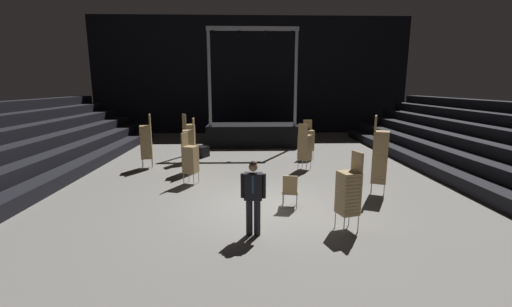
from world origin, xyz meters
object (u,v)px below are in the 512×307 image
object	(u,v)px
stage_riser	(252,132)
chair_stack_mid_left	(380,156)
equipment_road_case	(198,151)
chair_stack_mid_right	(190,158)
chair_stack_mid_centre	(189,138)
chair_stack_front_right	(349,192)
chair_stack_rear_centre	(189,146)
loose_chair_near_man	(290,189)
chair_stack_rear_right	(146,141)
chair_stack_front_left	(305,147)
chair_stack_rear_left	(308,139)
man_with_tie	(253,194)

from	to	relation	value
stage_riser	chair_stack_mid_left	distance (m)	10.18
chair_stack_mid_left	equipment_road_case	distance (m)	8.79
chair_stack_mid_right	chair_stack_mid_centre	xyz separation A→B (m)	(-0.60, 3.51, 0.17)
chair_stack_front_right	chair_stack_mid_left	distance (m)	3.07
chair_stack_rear_centre	loose_chair_near_man	size ratio (longest dim) A/B	2.26
chair_stack_mid_right	chair_stack_rear_right	distance (m)	3.21
chair_stack_front_left	chair_stack_mid_left	size ratio (longest dim) A/B	0.76
chair_stack_mid_left	chair_stack_rear_right	size ratio (longest dim) A/B	1.11
chair_stack_front_left	chair_stack_front_right	size ratio (longest dim) A/B	1.00
chair_stack_front_left	chair_stack_rear_left	bearing A→B (deg)	113.07
chair_stack_mid_right	chair_stack_rear_left	bearing A→B (deg)	147.96
equipment_road_case	loose_chair_near_man	bearing A→B (deg)	-63.31
chair_stack_front_left	stage_riser	bearing A→B (deg)	145.32
stage_riser	loose_chair_near_man	xyz separation A→B (m)	(0.84, -10.46, -0.16)
man_with_tie	stage_riser	bearing A→B (deg)	-85.86
chair_stack_front_left	chair_stack_rear_centre	world-z (taller)	chair_stack_rear_centre
chair_stack_mid_right	chair_stack_rear_right	xyz separation A→B (m)	(-2.16, 2.37, 0.21)
man_with_tie	chair_stack_rear_left	world-z (taller)	chair_stack_rear_left
stage_riser	chair_stack_rear_right	distance (m)	7.24
man_with_tie	chair_stack_front_right	xyz separation A→B (m)	(2.23, 0.23, -0.05)
chair_stack_front_right	chair_stack_mid_right	size ratio (longest dim) A/B	1.05
chair_stack_rear_left	chair_stack_mid_right	bearing A→B (deg)	32.46
man_with_tie	chair_stack_mid_left	distance (m)	4.83
chair_stack_front_left	chair_stack_rear_right	world-z (taller)	chair_stack_rear_right
chair_stack_mid_left	chair_stack_front_left	bearing A→B (deg)	-128.78
chair_stack_mid_right	loose_chair_near_man	world-z (taller)	chair_stack_mid_right
chair_stack_mid_left	loose_chair_near_man	distance (m)	3.12
chair_stack_mid_centre	man_with_tie	bearing A→B (deg)	-10.71
chair_stack_mid_right	man_with_tie	bearing A→B (deg)	44.91
chair_stack_mid_left	man_with_tie	bearing A→B (deg)	-31.38
stage_riser	chair_stack_mid_centre	distance (m)	5.41
loose_chair_near_man	chair_stack_mid_right	bearing A→B (deg)	152.61
man_with_tie	chair_stack_rear_right	distance (m)	7.79
loose_chair_near_man	equipment_road_case	bearing A→B (deg)	126.63
chair_stack_mid_centre	chair_stack_rear_centre	xyz separation A→B (m)	(0.33, -1.97, 0.00)
chair_stack_front_left	chair_stack_mid_right	bearing A→B (deg)	-118.63
man_with_tie	equipment_road_case	size ratio (longest dim) A/B	1.94
chair_stack_mid_left	chair_stack_mid_right	distance (m)	6.19
chair_stack_mid_left	chair_stack_rear_right	distance (m)	9.01
equipment_road_case	chair_stack_rear_centre	bearing A→B (deg)	-88.39
chair_stack_front_left	chair_stack_rear_right	bearing A→B (deg)	-146.69
chair_stack_mid_left	chair_stack_rear_left	xyz separation A→B (m)	(-1.20, 5.37, -0.34)
man_with_tie	chair_stack_rear_left	size ratio (longest dim) A/B	0.97
chair_stack_mid_left	chair_stack_rear_right	bearing A→B (deg)	-91.12
chair_stack_mid_left	equipment_road_case	size ratio (longest dim) A/B	2.75
chair_stack_mid_left	chair_stack_rear_left	size ratio (longest dim) A/B	1.38
chair_stack_rear_left	loose_chair_near_man	xyz separation A→B (m)	(-1.68, -6.36, -0.37)
chair_stack_rear_centre	chair_stack_rear_left	bearing A→B (deg)	-68.93
chair_stack_mid_centre	equipment_road_case	distance (m)	1.35
man_with_tie	chair_stack_rear_centre	xyz separation A→B (m)	(-2.34, 5.71, 0.08)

